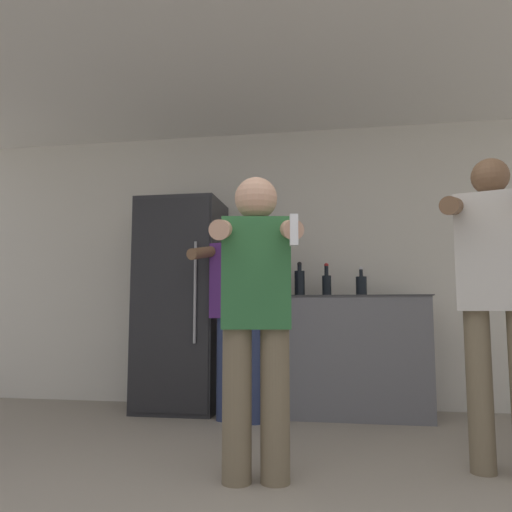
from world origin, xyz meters
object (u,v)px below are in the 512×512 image
object	(u,v)px
bottle_short_whiskey	(327,284)
person_man_side	(496,286)
person_spectator_back	(239,303)
refrigerator	(181,304)
bottle_brown_liquor	(300,282)
person_woman_foreground	(256,308)
bottle_green_wine	(361,285)

from	to	relation	value
bottle_short_whiskey	person_man_side	xyz separation A→B (m)	(0.93, -1.44, -0.10)
person_man_side	person_spectator_back	xyz separation A→B (m)	(-1.61, 1.04, -0.07)
refrigerator	person_man_side	size ratio (longest dim) A/B	1.08
bottle_short_whiskey	bottle_brown_liquor	world-z (taller)	bottle_brown_liquor
bottle_short_whiskey	person_man_side	bearing A→B (deg)	-57.05
person_woman_foreground	person_man_side	bearing A→B (deg)	14.04
refrigerator	person_spectator_back	xyz separation A→B (m)	(0.59, -0.37, 0.00)
refrigerator	bottle_brown_liquor	bearing A→B (deg)	2.23
person_woman_foreground	person_spectator_back	xyz separation A→B (m)	(-0.36, 1.35, 0.05)
person_man_side	person_woman_foreground	bearing A→B (deg)	-165.96
person_man_side	person_spectator_back	distance (m)	1.92
person_woman_foreground	person_spectator_back	size ratio (longest dim) A/B	0.97
bottle_brown_liquor	person_woman_foreground	xyz separation A→B (m)	(-0.09, -1.76, -0.23)
refrigerator	bottle_short_whiskey	bearing A→B (deg)	1.82
refrigerator	person_woman_foreground	distance (m)	1.96
bottle_short_whiskey	person_spectator_back	bearing A→B (deg)	-149.10
refrigerator	person_spectator_back	size ratio (longest dim) A/B	1.14
bottle_brown_liquor	person_spectator_back	bearing A→B (deg)	-137.85
person_woman_foreground	person_man_side	xyz separation A→B (m)	(1.26, 0.31, 0.12)
person_man_side	bottle_green_wine	bearing A→B (deg)	114.09
bottle_brown_liquor	person_woman_foreground	size ratio (longest dim) A/B	0.19
person_spectator_back	person_woman_foreground	bearing A→B (deg)	-75.09
bottle_brown_liquor	person_spectator_back	distance (m)	0.63
bottle_green_wine	person_woman_foreground	size ratio (longest dim) A/B	0.16
person_spectator_back	person_man_side	bearing A→B (deg)	-32.67
bottle_brown_liquor	person_man_side	bearing A→B (deg)	-51.06
bottle_green_wine	person_man_side	world-z (taller)	person_man_side
refrigerator	bottle_short_whiskey	distance (m)	1.29
bottle_brown_liquor	bottle_green_wine	bearing A→B (deg)	0.00
bottle_green_wine	refrigerator	bearing A→B (deg)	-178.51
refrigerator	bottle_green_wine	xyz separation A→B (m)	(1.56, 0.04, 0.15)
bottle_short_whiskey	person_spectator_back	distance (m)	0.81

